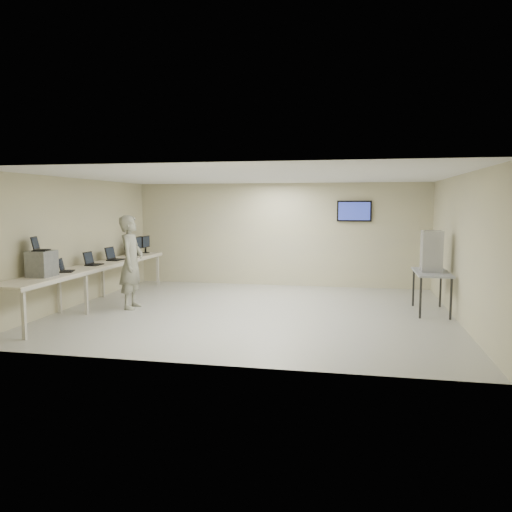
% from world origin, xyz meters
% --- Properties ---
extents(room, '(8.01, 7.01, 2.81)m').
position_xyz_m(room, '(0.03, 0.06, 1.41)').
color(room, beige).
rests_on(room, ground).
extents(workbench, '(0.76, 6.00, 0.90)m').
position_xyz_m(workbench, '(-3.59, 0.00, 0.83)').
color(workbench, beige).
rests_on(workbench, ground).
extents(equipment_box, '(0.40, 0.46, 0.48)m').
position_xyz_m(equipment_box, '(-3.65, -1.80, 1.14)').
color(equipment_box, '#585D62').
rests_on(equipment_box, workbench).
extents(laptop_on_box, '(0.35, 0.39, 0.26)m').
position_xyz_m(laptop_on_box, '(-3.70, -1.80, 1.45)').
color(laptop_on_box, black).
rests_on(laptop_on_box, equipment_box).
extents(laptop_0, '(0.38, 0.40, 0.26)m').
position_xyz_m(laptop_0, '(-3.61, -1.14, 0.97)').
color(laptop_0, black).
rests_on(laptop_0, workbench).
extents(laptop_1, '(0.31, 0.38, 0.29)m').
position_xyz_m(laptop_1, '(-3.63, -0.05, 0.98)').
color(laptop_1, black).
rests_on(laptop_1, workbench).
extents(laptop_2, '(0.35, 0.42, 0.31)m').
position_xyz_m(laptop_2, '(-3.62, 0.94, 0.98)').
color(laptop_2, black).
rests_on(laptop_2, workbench).
extents(laptop_3, '(0.36, 0.40, 0.28)m').
position_xyz_m(laptop_3, '(-3.65, 1.99, 0.97)').
color(laptop_3, black).
rests_on(laptop_3, workbench).
extents(monitor_near, '(0.21, 0.48, 0.48)m').
position_xyz_m(monitor_near, '(-3.60, 2.21, 1.19)').
color(monitor_near, black).
rests_on(monitor_near, workbench).
extents(monitor_far, '(0.21, 0.47, 0.46)m').
position_xyz_m(monitor_far, '(-3.60, 2.75, 1.18)').
color(monitor_far, black).
rests_on(monitor_far, workbench).
extents(soldier, '(0.54, 0.77, 2.00)m').
position_xyz_m(soldier, '(-2.65, -0.14, 1.00)').
color(soldier, '#6B705A').
rests_on(soldier, ground).
extents(side_table, '(0.67, 1.43, 0.86)m').
position_xyz_m(side_table, '(3.60, 0.66, 0.78)').
color(side_table, gray).
rests_on(side_table, ground).
extents(storage_bins, '(0.40, 0.44, 0.84)m').
position_xyz_m(storage_bins, '(3.58, 0.66, 1.28)').
color(storage_bins, '#ACACAC').
rests_on(storage_bins, side_table).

